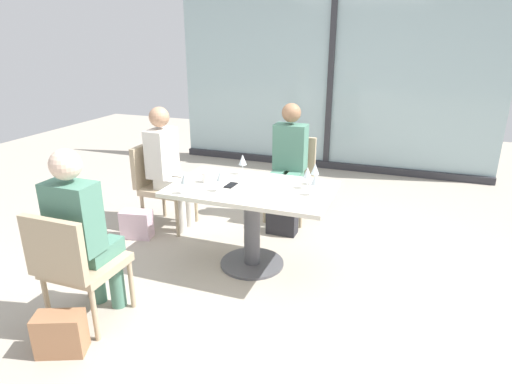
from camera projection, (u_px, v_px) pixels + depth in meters
The scene contains 20 objects.
ground_plane at pixel (252, 264), 3.87m from camera, with size 12.00×12.00×0.00m, color #A89E8E.
window_wall_backdrop at pixel (330, 86), 6.27m from camera, with size 4.65×0.10×2.70m.
dining_table_main at pixel (252, 208), 3.68m from camera, with size 1.34×0.82×0.73m.
chair_front_left at pixel (75, 262), 2.90m from camera, with size 0.46×0.50×0.87m.
chair_far_left at pixel (160, 181), 4.51m from camera, with size 0.50×0.46×0.87m.
chair_near_window at pixel (291, 173), 4.76m from camera, with size 0.46×0.51×0.87m.
person_front_left at pixel (82, 228), 2.93m from camera, with size 0.34×0.39×1.26m.
person_far_left at pixel (168, 163), 4.40m from camera, with size 0.39×0.34×1.26m.
person_near_window at pixel (289, 157), 4.60m from camera, with size 0.34×0.39×1.26m.
wine_glass_0 at pixel (221, 176), 3.47m from camera, with size 0.07×0.07×0.18m.
wine_glass_1 at pixel (315, 170), 3.63m from camera, with size 0.07×0.07×0.18m.
wine_glass_2 at pixel (308, 173), 3.54m from camera, with size 0.07×0.07×0.18m.
wine_glass_3 at pixel (243, 160), 3.90m from camera, with size 0.07×0.07×0.18m.
wine_glass_4 at pixel (316, 179), 3.39m from camera, with size 0.07×0.07×0.18m.
wine_glass_5 at pixel (185, 178), 3.42m from camera, with size 0.07×0.07×0.18m.
coffee_cup at pixel (206, 177), 3.72m from camera, with size 0.08×0.08×0.09m, color white.
cell_phone_on_table at pixel (231, 185), 3.65m from camera, with size 0.07×0.14×0.01m, color black.
handbag_0 at pixel (60, 334), 2.76m from camera, with size 0.30×0.16×0.28m, color #A3704C.
handbag_1 at pixel (137, 224), 4.34m from camera, with size 0.30×0.16×0.28m, color beige.
handbag_2 at pixel (282, 220), 4.43m from camera, with size 0.30×0.16×0.28m, color #232328.
Camera 1 is at (1.22, -3.19, 1.93)m, focal length 30.56 mm.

